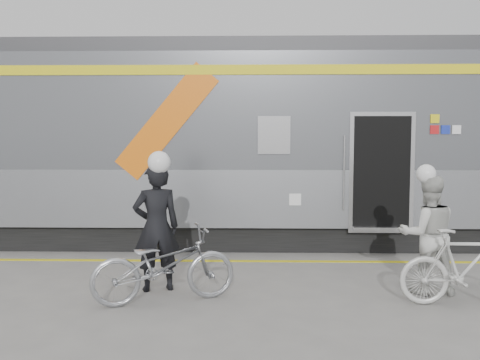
{
  "coord_description": "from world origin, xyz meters",
  "views": [
    {
      "loc": [
        -0.42,
        -6.76,
        2.17
      ],
      "look_at": [
        -0.61,
        1.6,
        1.5
      ],
      "focal_mm": 38.0,
      "sensor_mm": 36.0,
      "label": 1
    }
  ],
  "objects_px": {
    "bicycle_left": "(164,265)",
    "woman": "(428,234)",
    "man": "(156,227)",
    "bicycle_right": "(465,267)"
  },
  "relations": [
    {
      "from": "man",
      "to": "bicycle_left",
      "type": "bearing_deg",
      "value": 90.57
    },
    {
      "from": "bicycle_left",
      "to": "bicycle_right",
      "type": "height_order",
      "value": "bicycle_right"
    },
    {
      "from": "man",
      "to": "bicycle_left",
      "type": "distance_m",
      "value": 0.72
    },
    {
      "from": "bicycle_left",
      "to": "man",
      "type": "bearing_deg",
      "value": 0.57
    },
    {
      "from": "bicycle_right",
      "to": "woman",
      "type": "bearing_deg",
      "value": 29.54
    },
    {
      "from": "woman",
      "to": "man",
      "type": "bearing_deg",
      "value": 0.26
    },
    {
      "from": "woman",
      "to": "bicycle_right",
      "type": "bearing_deg",
      "value": 119.54
    },
    {
      "from": "man",
      "to": "bicycle_left",
      "type": "relative_size",
      "value": 0.95
    },
    {
      "from": "bicycle_left",
      "to": "woman",
      "type": "xyz_separation_m",
      "value": [
        3.64,
        0.5,
        0.33
      ]
    },
    {
      "from": "bicycle_left",
      "to": "woman",
      "type": "height_order",
      "value": "woman"
    }
  ]
}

